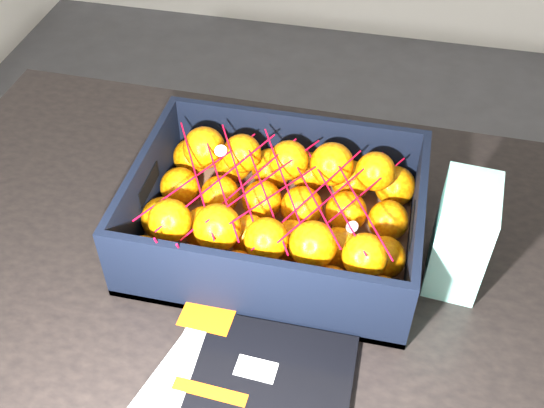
# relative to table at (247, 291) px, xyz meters

# --- Properties ---
(ground) EXTENTS (3.50, 3.50, 0.00)m
(ground) POSITION_rel_table_xyz_m (0.28, 0.28, -0.65)
(ground) COLOR #3A3A3D
(ground) RESTS_ON ground
(table) EXTENTS (1.21, 0.82, 0.75)m
(table) POSITION_rel_table_xyz_m (0.00, 0.00, 0.00)
(table) COLOR black
(table) RESTS_ON ground
(produce_crate) EXTENTS (0.44, 0.33, 0.13)m
(produce_crate) POSITION_rel_table_xyz_m (0.04, 0.04, 0.14)
(produce_crate) COLOR brown
(produce_crate) RESTS_ON table
(clementine_heap) EXTENTS (0.42, 0.31, 0.12)m
(clementine_heap) POSITION_rel_table_xyz_m (0.04, 0.04, 0.16)
(clementine_heap) COLOR orange
(clementine_heap) RESTS_ON produce_crate
(mesh_net) EXTENTS (0.37, 0.29, 0.09)m
(mesh_net) POSITION_rel_table_xyz_m (0.03, 0.03, 0.22)
(mesh_net) COLOR red
(mesh_net) RESTS_ON clementine_heap
(retail_carton) EXTENTS (0.09, 0.12, 0.17)m
(retail_carton) POSITION_rel_table_xyz_m (0.32, 0.03, 0.18)
(retail_carton) COLOR silver
(retail_carton) RESTS_ON table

